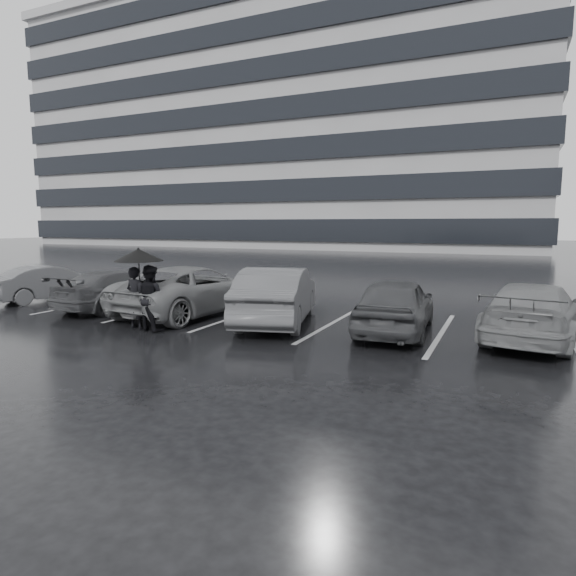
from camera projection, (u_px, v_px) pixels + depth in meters
The scene contains 12 objects.
ground at pixel (269, 342), 10.77m from camera, with size 160.00×160.00×0.00m, color black.
office_building at pixel (285, 131), 61.21m from camera, with size 61.00×26.00×29.00m.
car_main at pixel (395, 305), 11.63m from camera, with size 1.61×4.01×1.37m, color black.
car_west_a at pixel (277, 295), 12.74m from camera, with size 1.59×4.55×1.50m, color #323234.
car_west_b at pixel (193, 290), 14.08m from camera, with size 2.35×5.09×1.41m, color #4E4E51.
car_west_c at pixel (117, 290), 14.97m from camera, with size 1.67×4.11×1.19m, color black.
car_west_d at pixel (52, 283), 16.61m from camera, with size 1.29×3.70×1.22m, color #323234.
car_east at pixel (533, 312), 10.88m from camera, with size 1.83×4.51×1.31m, color #4E4E51.
pedestrian_left at pixel (136, 298), 12.04m from camera, with size 0.57×0.38×1.57m, color black.
pedestrian_right at pixel (151, 298), 11.84m from camera, with size 0.79×0.62×1.63m, color black.
umbrella at pixel (138, 255), 11.86m from camera, with size 1.21×1.21×2.05m.
stall_stripes at pixel (284, 319), 13.35m from camera, with size 19.72×5.00×0.00m.
Camera 1 is at (4.78, -9.37, 2.62)m, focal length 30.00 mm.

